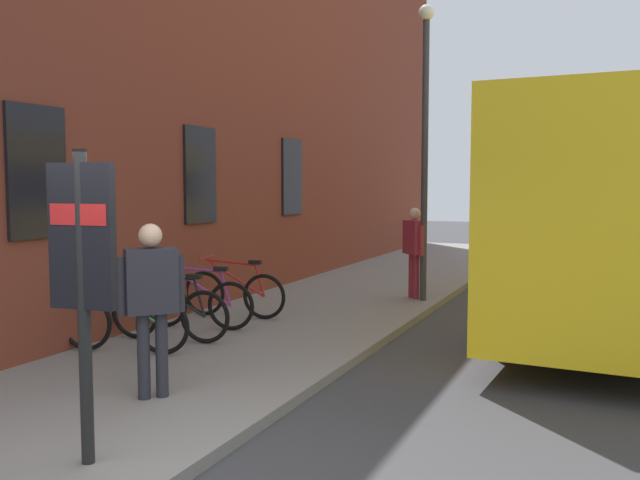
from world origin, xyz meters
name	(u,v)px	position (x,y,z in m)	size (l,w,h in m)	color
ground	(473,334)	(6.00, -1.00, 0.00)	(60.00, 60.00, 0.00)	#38383A
sidewalk_pavement	(350,298)	(8.00, 1.75, 0.06)	(24.00, 3.50, 0.12)	gray
station_facade	(278,64)	(8.99, 3.80, 4.79)	(22.00, 0.65, 9.58)	brown
bicycle_beside_lamp	(124,322)	(2.64, 2.76, 0.51)	(0.55, 1.74, 0.97)	black
bicycle_end_of_row	(170,313)	(3.41, 2.61, 0.51)	(0.48, 1.76, 0.97)	black
bicycle_under_window	(198,302)	(4.24, 2.72, 0.51)	(0.49, 1.76, 0.97)	black
bicycle_leaning_wall	(234,293)	(5.20, 2.66, 0.51)	(0.48, 1.77, 0.97)	black
transit_info_sign	(83,256)	(-0.23, 0.75, 1.72)	(0.14, 0.56, 2.40)	black
city_bus	(623,204)	(8.39, -3.00, 1.92)	(10.62, 3.12, 3.35)	yellow
pedestrian_by_facade	(414,243)	(8.09, 0.52, 1.15)	(0.52, 0.51, 1.69)	maroon
pedestrian_near_bus	(151,292)	(1.29, 1.29, 1.19)	(0.54, 0.53, 1.75)	#26262D
street_lamp	(425,128)	(7.95, 0.30, 3.26)	(0.28, 0.28, 5.30)	#333338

